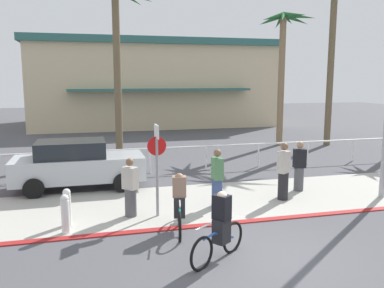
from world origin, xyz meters
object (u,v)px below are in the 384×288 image
object	(u,v)px
bollard_3	(65,214)
cyclist_blue_0	(220,228)
pedestrian_3	(283,173)
stop_sign_bike_lane	(157,157)
car_silver_1	(77,164)
cyclist_teal_1	(179,204)
palm_tree_2	(333,20)
bollard_0	(67,207)
pedestrian_0	(130,190)
palm_tree_0	(116,26)
palm_tree_1	(283,44)
pedestrian_1	(217,180)
pedestrian_2	(299,168)

from	to	relation	value
bollard_3	cyclist_blue_0	xyz separation A→B (m)	(3.22, -2.30, 0.18)
bollard_3	cyclist_blue_0	distance (m)	3.97
bollard_3	pedestrian_3	distance (m)	6.61
stop_sign_bike_lane	car_silver_1	distance (m)	4.25
cyclist_teal_1	palm_tree_2	bearing A→B (deg)	44.24
bollard_0	bollard_3	size ratio (longest dim) A/B	1.00
car_silver_1	pedestrian_0	xyz separation A→B (m)	(1.46, -3.41, -0.11)
pedestrian_3	palm_tree_0	bearing A→B (deg)	114.94
palm_tree_0	palm_tree_1	xyz separation A→B (m)	(9.19, 0.58, -0.58)
stop_sign_bike_lane	pedestrian_1	bearing A→B (deg)	12.32
palm_tree_2	stop_sign_bike_lane	bearing A→B (deg)	-139.95
stop_sign_bike_lane	pedestrian_1	world-z (taller)	stop_sign_bike_lane
palm_tree_2	car_silver_1	world-z (taller)	palm_tree_2
car_silver_1	pedestrian_3	size ratio (longest dim) A/B	2.40
stop_sign_bike_lane	palm_tree_0	xyz separation A→B (m)	(-0.24, 9.81, 4.61)
pedestrian_2	pedestrian_0	bearing A→B (deg)	-168.54
pedestrian_1	pedestrian_3	bearing A→B (deg)	2.95
stop_sign_bike_lane	pedestrian_0	distance (m)	1.18
palm_tree_1	pedestrian_0	world-z (taller)	palm_tree_1
palm_tree_2	pedestrian_3	size ratio (longest dim) A/B	4.98
cyclist_teal_1	palm_tree_0	bearing A→B (deg)	93.09
bollard_3	car_silver_1	size ratio (longest dim) A/B	0.23
palm_tree_1	pedestrian_1	xyz separation A→B (m)	(-7.08, -9.99, -4.90)
bollard_3	pedestrian_3	bearing A→B (deg)	10.66
pedestrian_3	palm_tree_2	bearing A→B (deg)	50.91
bollard_3	pedestrian_1	distance (m)	4.42
pedestrian_2	palm_tree_0	bearing A→B (deg)	122.09
car_silver_1	bollard_0	bearing A→B (deg)	-93.14
bollard_3	palm_tree_0	xyz separation A→B (m)	(2.16, 10.51, 5.78)
palm_tree_0	car_silver_1	distance (m)	8.49
cyclist_teal_1	pedestrian_1	world-z (taller)	pedestrian_1
palm_tree_0	cyclist_teal_1	bearing A→B (deg)	-86.91
pedestrian_3	car_silver_1	bearing A→B (deg)	154.05
palm_tree_0	pedestrian_0	world-z (taller)	palm_tree_0
palm_tree_1	pedestrian_2	xyz separation A→B (m)	(-3.87, -9.07, -4.92)
bollard_3	palm_tree_1	bearing A→B (deg)	44.34
car_silver_1	pedestrian_1	bearing A→B (deg)	-38.00
bollard_3	cyclist_teal_1	world-z (taller)	cyclist_teal_1
palm_tree_0	cyclist_blue_0	distance (m)	14.02
car_silver_1	pedestrian_3	world-z (taller)	pedestrian_3
bollard_0	palm_tree_2	world-z (taller)	palm_tree_2
palm_tree_0	bollard_0	bearing A→B (deg)	-102.12
pedestrian_0	palm_tree_2	bearing A→B (deg)	37.91
cyclist_teal_1	pedestrian_2	bearing A→B (deg)	28.06
palm_tree_1	pedestrian_2	distance (m)	11.01
stop_sign_bike_lane	palm_tree_0	world-z (taller)	palm_tree_0
stop_sign_bike_lane	cyclist_blue_0	xyz separation A→B (m)	(0.81, -3.00, -0.98)
cyclist_teal_1	pedestrian_0	xyz separation A→B (m)	(-1.07, 1.34, 0.07)
car_silver_1	pedestrian_0	size ratio (longest dim) A/B	2.66
pedestrian_0	pedestrian_2	world-z (taller)	pedestrian_2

